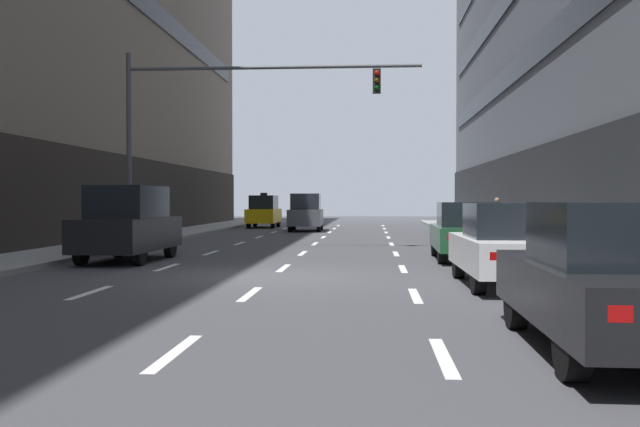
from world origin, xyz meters
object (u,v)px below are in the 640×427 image
(taxi_driving_2, at_px, (264,212))
(pedestrian_0, at_px, (497,213))
(car_parked_2, at_px, (467,232))
(car_parked_0, at_px, (615,279))
(car_parked_1, at_px, (509,245))
(traffic_signal_0, at_px, (217,111))
(car_driving_1, at_px, (128,224))
(car_driving_0, at_px, (306,212))

(taxi_driving_2, xyz_separation_m, pedestrian_0, (12.47, -10.96, 0.12))
(car_parked_2, bearing_deg, car_parked_0, -90.00)
(car_parked_1, bearing_deg, traffic_signal_0, 128.22)
(car_driving_1, relative_size, car_parked_0, 0.97)
(car_parked_0, distance_m, traffic_signal_0, 18.96)
(car_parked_2, xyz_separation_m, pedestrian_0, (3.02, 12.57, 0.31))
(taxi_driving_2, height_order, traffic_signal_0, traffic_signal_0)
(taxi_driving_2, height_order, car_parked_0, taxi_driving_2)
(car_driving_0, relative_size, traffic_signal_0, 0.42)
(car_driving_1, relative_size, pedestrian_0, 2.60)
(pedestrian_0, bearing_deg, car_parked_1, -99.15)
(car_driving_1, xyz_separation_m, car_parked_0, (9.56, -11.37, -0.22))
(taxi_driving_2, bearing_deg, car_parked_2, -68.13)
(car_driving_0, bearing_deg, taxi_driving_2, 123.34)
(car_parked_0, bearing_deg, car_parked_1, 89.99)
(taxi_driving_2, xyz_separation_m, car_parked_0, (9.45, -35.95, -0.16))
(car_parked_2, height_order, pedestrian_0, pedestrian_0)
(taxi_driving_2, relative_size, car_parked_1, 0.93)
(car_driving_0, height_order, pedestrian_0, car_driving_0)
(car_driving_1, xyz_separation_m, car_parked_2, (9.56, 1.04, -0.24))
(car_driving_0, xyz_separation_m, car_parked_1, (6.37, -25.04, -0.22))
(car_parked_1, relative_size, traffic_signal_0, 0.43)
(taxi_driving_2, height_order, car_parked_2, taxi_driving_2)
(car_driving_1, bearing_deg, car_parked_0, -49.94)
(car_parked_2, distance_m, pedestrian_0, 12.93)
(traffic_signal_0, height_order, pedestrian_0, traffic_signal_0)
(traffic_signal_0, xyz_separation_m, pedestrian_0, (11.20, 8.37, -3.75))
(taxi_driving_2, xyz_separation_m, car_parked_1, (9.45, -29.72, -0.18))
(car_parked_0, xyz_separation_m, traffic_signal_0, (-8.18, 16.62, 4.03))
(taxi_driving_2, height_order, car_parked_1, taxi_driving_2)
(car_driving_0, bearing_deg, car_parked_2, -71.34)
(taxi_driving_2, bearing_deg, pedestrian_0, -41.32)
(taxi_driving_2, relative_size, car_parked_0, 0.91)
(car_driving_1, height_order, taxi_driving_2, taxi_driving_2)
(pedestrian_0, bearing_deg, car_driving_0, 146.21)
(car_driving_0, distance_m, car_driving_1, 20.15)
(car_driving_0, xyz_separation_m, car_driving_1, (-3.20, -19.90, 0.02))
(car_parked_0, distance_m, pedestrian_0, 25.17)
(car_driving_0, distance_m, car_parked_1, 25.84)
(car_driving_0, distance_m, car_parked_0, 31.91)
(car_parked_2, bearing_deg, taxi_driving_2, 111.87)
(pedestrian_0, bearing_deg, car_parked_0, -96.90)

